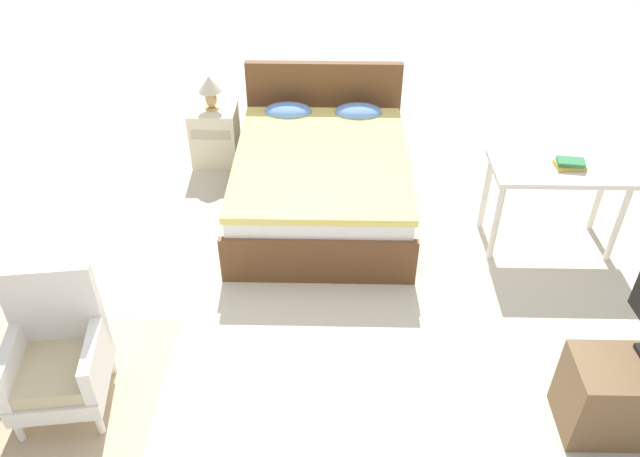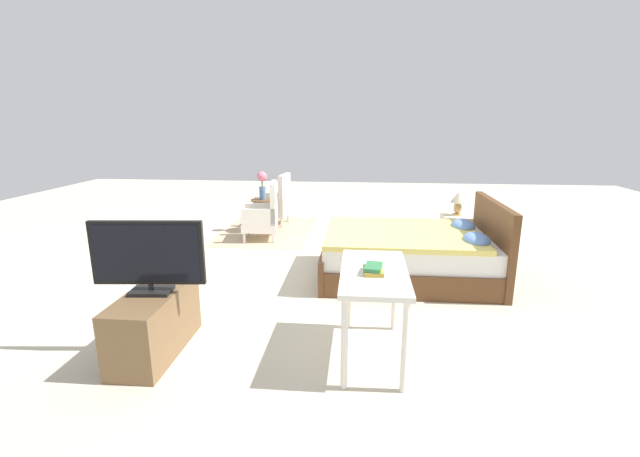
{
  "view_description": "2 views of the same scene",
  "coord_description": "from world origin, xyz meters",
  "px_view_note": "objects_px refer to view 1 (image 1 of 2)",
  "views": [
    {
      "loc": [
        0.25,
        -3.46,
        3.24
      ],
      "look_at": [
        0.17,
        0.05,
        0.57
      ],
      "focal_mm": 35.0,
      "sensor_mm": 36.0,
      "label": 1
    },
    {
      "loc": [
        5.18,
        0.53,
        1.88
      ],
      "look_at": [
        0.15,
        0.06,
        0.59
      ],
      "focal_mm": 24.0,
      "sensor_mm": 36.0,
      "label": 2
    }
  ],
  "objects_px": {
    "bed": "(322,176)",
    "book_stack": "(570,164)",
    "vanity_desk": "(558,179)",
    "table_lamp": "(210,88)",
    "nightstand": "(215,135)",
    "armchair_by_window_right": "(58,356)"
  },
  "relations": [
    {
      "from": "bed",
      "to": "book_stack",
      "type": "height_order",
      "value": "bed"
    },
    {
      "from": "vanity_desk",
      "to": "table_lamp",
      "type": "bearing_deg",
      "value": 156.53
    },
    {
      "from": "vanity_desk",
      "to": "bed",
      "type": "bearing_deg",
      "value": 164.46
    },
    {
      "from": "bed",
      "to": "table_lamp",
      "type": "bearing_deg",
      "value": 144.77
    },
    {
      "from": "bed",
      "to": "nightstand",
      "type": "distance_m",
      "value": 1.29
    },
    {
      "from": "nightstand",
      "to": "armchair_by_window_right",
      "type": "bearing_deg",
      "value": -99.34
    },
    {
      "from": "bed",
      "to": "armchair_by_window_right",
      "type": "distance_m",
      "value": 2.65
    },
    {
      "from": "bed",
      "to": "table_lamp",
      "type": "relative_size",
      "value": 6.18
    },
    {
      "from": "nightstand",
      "to": "book_stack",
      "type": "relative_size",
      "value": 2.51
    },
    {
      "from": "armchair_by_window_right",
      "to": "book_stack",
      "type": "distance_m",
      "value": 3.82
    },
    {
      "from": "bed",
      "to": "book_stack",
      "type": "xyz_separation_m",
      "value": [
        1.9,
        -0.52,
        0.47
      ]
    },
    {
      "from": "table_lamp",
      "to": "vanity_desk",
      "type": "xyz_separation_m",
      "value": [
        2.9,
        -1.26,
        -0.15
      ]
    },
    {
      "from": "armchair_by_window_right",
      "to": "table_lamp",
      "type": "bearing_deg",
      "value": 80.66
    },
    {
      "from": "armchair_by_window_right",
      "to": "vanity_desk",
      "type": "bearing_deg",
      "value": 26.07
    },
    {
      "from": "bed",
      "to": "vanity_desk",
      "type": "xyz_separation_m",
      "value": [
        1.84,
        -0.51,
        0.33
      ]
    },
    {
      "from": "bed",
      "to": "vanity_desk",
      "type": "bearing_deg",
      "value": -15.54
    },
    {
      "from": "nightstand",
      "to": "table_lamp",
      "type": "height_order",
      "value": "table_lamp"
    },
    {
      "from": "armchair_by_window_right",
      "to": "nightstand",
      "type": "height_order",
      "value": "armchair_by_window_right"
    },
    {
      "from": "table_lamp",
      "to": "vanity_desk",
      "type": "relative_size",
      "value": 0.32
    },
    {
      "from": "bed",
      "to": "armchair_by_window_right",
      "type": "bearing_deg",
      "value": -125.33
    },
    {
      "from": "bed",
      "to": "table_lamp",
      "type": "height_order",
      "value": "bed"
    },
    {
      "from": "vanity_desk",
      "to": "book_stack",
      "type": "xyz_separation_m",
      "value": [
        0.06,
        -0.01,
        0.14
      ]
    }
  ]
}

